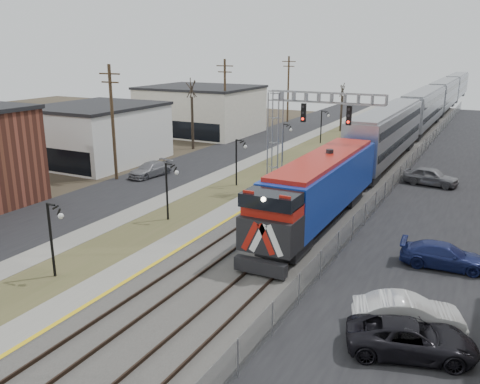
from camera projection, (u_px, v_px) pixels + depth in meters
The scene contains 20 objects.
street_west at pixel (204, 161), 52.47m from camera, with size 7.00×120.00×0.04m, color black.
sidewalk at pixel (243, 165), 50.47m from camera, with size 2.00×120.00×0.08m, color gray.
grass_median at pixel (270, 169), 49.15m from camera, with size 4.00×120.00×0.06m, color #4B4E29.
platform at pixel (299, 171), 47.80m from camera, with size 2.00×120.00×0.24m, color gray.
ballast_bed at pixel (351, 177), 45.59m from camera, with size 8.00×120.00×0.20m, color #595651.
platform_edge at pixel (308, 171), 47.37m from camera, with size 0.24×120.00×0.01m, color gold.
track_near at pixel (330, 173), 46.43m from camera, with size 1.58×120.00×0.15m.
track_far at pixel (368, 177), 44.88m from camera, with size 1.58×120.00×0.15m.
train at pixel (427, 108), 72.72m from camera, with size 3.00×108.65×5.33m.
signal_gantry at pixel (296, 125), 39.32m from camera, with size 9.00×1.07×8.15m.
lampposts at pixel (169, 191), 34.35m from camera, with size 0.14×62.14×4.00m.
utility_poles at pixel (113, 123), 43.89m from camera, with size 0.28×80.28×10.00m.
fence at pixel (400, 175), 43.54m from camera, with size 0.04×120.00×1.60m, color gray.
buildings_west at pixel (54, 141), 46.64m from camera, with size 14.00×67.00×7.00m.
bare_trees at pixel (213, 129), 55.58m from camera, with size 12.30×42.30×5.95m.
car_lot_b at pixel (408, 315), 21.02m from camera, with size 1.56×4.47×1.47m, color silver.
car_lot_c at pixel (411, 339), 19.35m from camera, with size 2.25×4.88×1.36m, color black.
car_lot_d at pixel (444, 256), 27.05m from camera, with size 1.84×4.53×1.32m, color navy.
car_lot_e at pixel (431, 177), 43.08m from camera, with size 1.80×4.48×1.53m, color slate.
car_street_b at pixel (150, 170), 46.06m from camera, with size 1.81×4.45×1.29m, color gray.
Camera 1 is at (15.46, -8.82, 11.44)m, focal length 38.00 mm.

